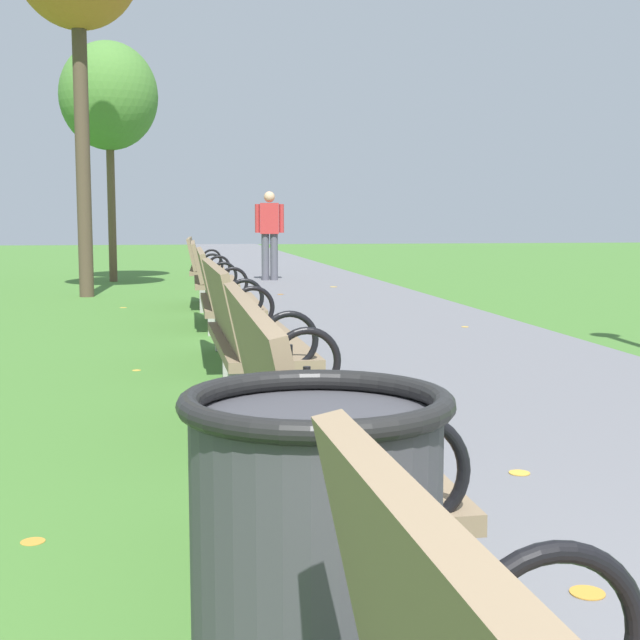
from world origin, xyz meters
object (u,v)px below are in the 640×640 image
(park_bench_2, at_px, (307,437))
(park_bench_4, at_px, (224,303))
(tree_2, at_px, (109,97))
(trash_bin, at_px, (316,622))
(park_bench_6, at_px, (203,269))
(park_bench_5, at_px, (210,281))
(park_bench_3, at_px, (248,341))
(pedestrian_walking, at_px, (270,231))

(park_bench_2, bearing_deg, park_bench_4, 90.00)
(tree_2, distance_m, trash_bin, 15.41)
(park_bench_2, distance_m, park_bench_6, 9.02)
(park_bench_6, bearing_deg, park_bench_2, -90.00)
(park_bench_2, relative_size, park_bench_4, 1.00)
(park_bench_5, relative_size, park_bench_6, 1.00)
(park_bench_4, height_order, trash_bin, park_bench_4)
(trash_bin, bearing_deg, tree_2, 95.02)
(park_bench_2, xyz_separation_m, park_bench_3, (0.00, 2.13, 0.00))
(park_bench_4, xyz_separation_m, pedestrian_walking, (1.37, 9.25, 0.44))
(trash_bin, bearing_deg, pedestrian_walking, 84.12)
(park_bench_6, bearing_deg, park_bench_3, -90.00)
(park_bench_4, relative_size, pedestrian_walking, 0.99)
(park_bench_2, xyz_separation_m, park_bench_4, (0.00, 4.35, 0.00))
(tree_2, xyz_separation_m, trash_bin, (1.32, -15.08, -2.89))
(tree_2, height_order, trash_bin, tree_2)
(park_bench_2, height_order, park_bench_3, same)
(tree_2, bearing_deg, pedestrian_walking, -8.02)
(park_bench_2, relative_size, tree_2, 0.37)
(park_bench_3, relative_size, park_bench_5, 1.00)
(park_bench_6, height_order, trash_bin, park_bench_6)
(park_bench_5, relative_size, pedestrian_walking, 0.99)
(park_bench_5, distance_m, pedestrian_walking, 6.91)
(park_bench_2, distance_m, park_bench_3, 2.13)
(pedestrian_walking, bearing_deg, park_bench_4, -98.39)
(park_bench_5, bearing_deg, park_bench_3, -90.00)
(park_bench_4, relative_size, tree_2, 0.37)
(park_bench_3, height_order, tree_2, tree_2)
(park_bench_5, bearing_deg, pedestrian_walking, 78.59)
(park_bench_2, height_order, park_bench_5, same)
(park_bench_4, relative_size, trash_bin, 1.91)
(park_bench_2, bearing_deg, park_bench_6, 90.00)
(park_bench_2, distance_m, tree_2, 14.36)
(pedestrian_walking, xyz_separation_m, trash_bin, (-1.51, -14.68, -0.50))
(park_bench_6, xyz_separation_m, tree_2, (-1.47, 4.98, 2.83))
(park_bench_6, xyz_separation_m, pedestrian_walking, (1.37, 4.58, 0.44))
(park_bench_5, bearing_deg, trash_bin, -91.07)
(park_bench_3, bearing_deg, pedestrian_walking, 83.21)
(park_bench_6, relative_size, trash_bin, 1.92)
(park_bench_3, distance_m, trash_bin, 3.21)
(park_bench_5, distance_m, tree_2, 7.84)
(park_bench_5, relative_size, trash_bin, 1.92)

